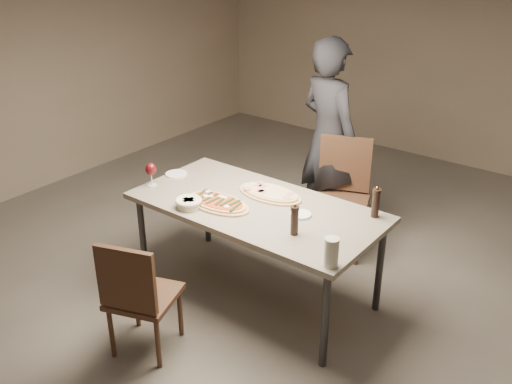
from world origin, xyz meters
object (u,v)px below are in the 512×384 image
Objects in this scene: ham_pizza at (270,193)px; carafe at (331,252)px; dining_table at (256,212)px; bread_basket at (189,202)px; chair_near at (137,293)px; diner at (329,139)px; chair_far at (342,189)px; zucchini_pizza at (218,202)px; pepper_mill_left at (376,203)px.

carafe is at bearing -45.94° from ham_pizza.
dining_table is 9.49× the size of bread_basket.
carafe reaches higher than chair_near.
dining_table is at bearing 156.21° from carafe.
ham_pizza is 0.30× the size of diner.
diner is at bearing -57.18° from chair_far.
chair_near reaches higher than zucchini_pizza.
bread_basket is 0.22× the size of chair_near.
zucchini_pizza is at bearing 52.13° from chair_far.
pepper_mill_left is at bearing 24.84° from dining_table.
carafe is (0.08, -0.71, -0.02)m from pepper_mill_left.
chair_far is (-0.62, 0.66, -0.32)m from pepper_mill_left.
chair_near is at bearing 60.02° from chair_far.
chair_near is at bearing -75.51° from bread_basket.
chair_far reaches higher than zucchini_pizza.
diner reaches higher than ham_pizza.
diner is at bearing 96.18° from dining_table.
dining_table is at bearing -155.16° from pepper_mill_left.
pepper_mill_left is 0.13× the size of diner.
dining_table is 0.28m from zucchini_pizza.
pepper_mill_left is 0.72m from carafe.
pepper_mill_left reaches higher than zucchini_pizza.
zucchini_pizza is 0.21m from bread_basket.
bread_basket is at bearing -135.58° from ham_pizza.
dining_table is 0.20m from ham_pizza.
zucchini_pizza is at bearing 73.18° from chair_near.
zucchini_pizza is 0.41m from ham_pizza.
carafe reaches higher than zucchini_pizza.
dining_table is at bearing -97.40° from ham_pizza.
dining_table is at bearing 114.60° from diner.
bread_basket is (-0.35, -0.32, 0.10)m from dining_table.
carafe is 1.57m from chair_far.
carafe reaches higher than bread_basket.
pepper_mill_left is at bearing -1.07° from ham_pizza.
carafe is 0.19× the size of chair_far.
chair_far reaches higher than chair_near.
pepper_mill_left is at bearing 31.36° from bread_basket.
diner is (-0.13, 1.20, 0.18)m from dining_table.
zucchini_pizza is 0.61× the size of chair_near.
chair_near reaches higher than dining_table.
chair_near is at bearing -110.30° from ham_pizza.
chair_far is at bearing 116.78° from carafe.
pepper_mill_left is at bearing 111.80° from chair_far.
zucchini_pizza is at bearing 169.06° from carafe.
chair_near reaches higher than bread_basket.
pepper_mill_left is at bearing 154.30° from diner.
pepper_mill_left is at bearing 9.51° from zucchini_pizza.
chair_far is (-0.69, 1.37, -0.30)m from carafe.
chair_far is (0.15, 0.82, -0.23)m from ham_pizza.
ham_pizza is 2.88× the size of carafe.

